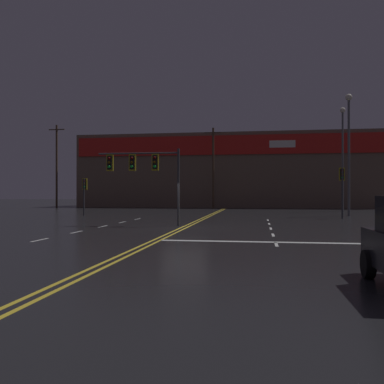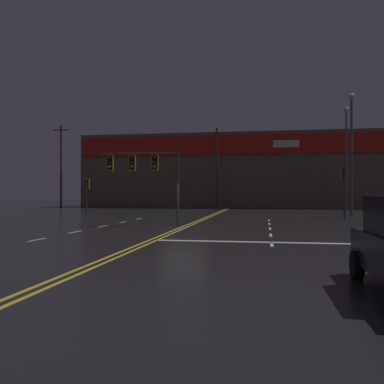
# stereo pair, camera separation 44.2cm
# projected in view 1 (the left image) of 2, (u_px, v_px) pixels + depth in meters

# --- Properties ---
(ground_plane) EXTENTS (200.00, 200.00, 0.00)m
(ground_plane) POSITION_uv_depth(u_px,v_px,m) (184.00, 228.00, 23.97)
(ground_plane) COLOR black
(road_markings) EXTENTS (14.24, 60.00, 0.01)m
(road_markings) POSITION_uv_depth(u_px,v_px,m) (197.00, 229.00, 22.63)
(road_markings) COLOR gold
(road_markings) RESTS_ON ground
(traffic_signal_median) EXTENTS (4.98, 0.36, 4.56)m
(traffic_signal_median) POSITION_uv_depth(u_px,v_px,m) (142.00, 166.00, 25.47)
(traffic_signal_median) COLOR #38383D
(traffic_signal_median) RESTS_ON ground
(traffic_signal_corner_northwest) EXTENTS (0.42, 0.36, 3.20)m
(traffic_signal_corner_northwest) POSITION_uv_depth(u_px,v_px,m) (84.00, 188.00, 36.68)
(traffic_signal_corner_northwest) COLOR #38383D
(traffic_signal_corner_northwest) RESTS_ON ground
(traffic_signal_corner_northeast) EXTENTS (0.42, 0.36, 3.86)m
(traffic_signal_corner_northeast) POSITION_uv_depth(u_px,v_px,m) (342.00, 181.00, 32.37)
(traffic_signal_corner_northeast) COLOR #38383D
(traffic_signal_corner_northeast) RESTS_ON ground
(streetlight_near_left) EXTENTS (0.56, 0.56, 10.28)m
(streetlight_near_left) POSITION_uv_depth(u_px,v_px,m) (349.00, 139.00, 35.91)
(streetlight_near_left) COLOR #59595E
(streetlight_near_left) RESTS_ON ground
(streetlight_near_right) EXTENTS (0.56, 0.56, 10.88)m
(streetlight_near_right) POSITION_uv_depth(u_px,v_px,m) (343.00, 146.00, 44.61)
(streetlight_near_right) COLOR #59595E
(streetlight_near_right) RESTS_ON ground
(building_backdrop) EXTENTS (40.47, 10.23, 9.79)m
(building_backdrop) POSITION_uv_depth(u_px,v_px,m) (229.00, 172.00, 59.63)
(building_backdrop) COLOR brown
(building_backdrop) RESTS_ON ground
(utility_pole_row) EXTENTS (47.45, 0.26, 10.92)m
(utility_pole_row) POSITION_uv_depth(u_px,v_px,m) (218.00, 165.00, 53.14)
(utility_pole_row) COLOR #4C3828
(utility_pole_row) RESTS_ON ground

